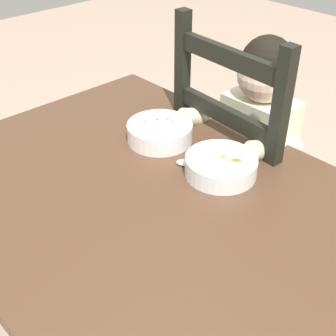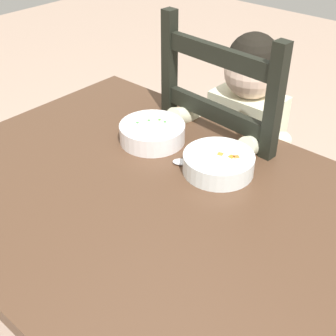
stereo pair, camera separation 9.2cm
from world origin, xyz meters
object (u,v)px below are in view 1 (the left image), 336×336
Objects in this scene: bowl_of_peas at (160,132)px; spoon at (192,164)px; dining_chair at (247,180)px; child_figure at (252,140)px; dining_table at (168,236)px; bowl_of_carrots at (220,165)px.

bowl_of_peas is 1.50× the size of spoon.
bowl_of_peas is at bearing -110.64° from dining_chair.
dining_chair reaches higher than child_figure.
spoon is at bearing -82.97° from child_figure.
bowl_of_carrots reaches higher than dining_table.
dining_table is 0.51m from dining_chair.
dining_table is 0.49m from child_figure.
dining_table is 10.63× the size of spoon.
spoon is at bearing -162.05° from bowl_of_carrots.
child_figure is at bearing 111.55° from bowl_of_carrots.
child_figure reaches higher than spoon.
child_figure reaches higher than dining_table.
bowl_of_carrots is at bearing -68.04° from dining_chair.
dining_chair reaches higher than bowl_of_peas.
child_figure is (-0.12, 0.48, 0.03)m from dining_table.
dining_table is at bearing -63.68° from spoon.
spoon is (0.04, -0.32, 0.23)m from dining_chair.
spoon is (0.04, -0.32, 0.07)m from child_figure.
spoon reaches higher than dining_table.
dining_table is at bearing -88.98° from bowl_of_carrots.
bowl_of_carrots is (0.23, -0.00, -0.00)m from bowl_of_peas.
bowl_of_peas is at bearing -111.54° from child_figure.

